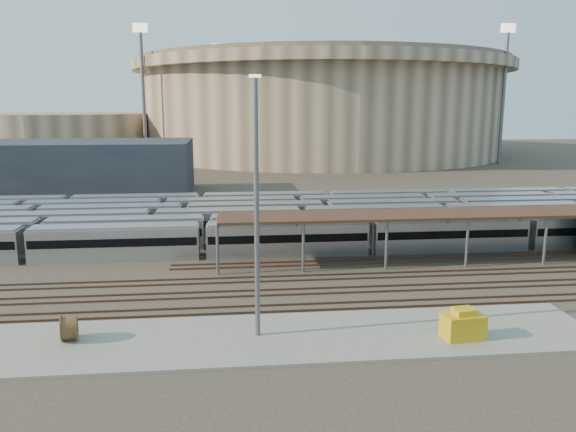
% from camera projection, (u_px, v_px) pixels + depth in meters
% --- Properties ---
extents(ground, '(420.00, 420.00, 0.00)m').
position_uv_depth(ground, '(299.00, 276.00, 55.53)').
color(ground, '#383026').
rests_on(ground, ground).
extents(apron, '(50.00, 9.00, 0.20)m').
position_uv_depth(apron, '(256.00, 339.00, 40.37)').
color(apron, gray).
rests_on(apron, ground).
extents(subway_trains, '(131.16, 23.90, 3.60)m').
position_uv_depth(subway_trains, '(306.00, 220.00, 73.56)').
color(subway_trains, '#BABABF').
rests_on(subway_trains, ground).
extents(inspection_shed, '(60.30, 6.00, 5.30)m').
position_uv_depth(inspection_shed, '(496.00, 214.00, 60.73)').
color(inspection_shed, '#5C5C61').
rests_on(inspection_shed, ground).
extents(empty_tracks, '(170.00, 9.62, 0.18)m').
position_uv_depth(empty_tracks, '(306.00, 291.00, 50.64)').
color(empty_tracks, '#4C3323').
rests_on(empty_tracks, ground).
extents(stadium, '(124.00, 124.00, 32.50)m').
position_uv_depth(stadium, '(321.00, 105.00, 191.46)').
color(stadium, tan).
rests_on(stadium, ground).
extents(secondary_arena, '(56.00, 56.00, 14.00)m').
position_uv_depth(secondary_arena, '(57.00, 136.00, 174.79)').
color(secondary_arena, tan).
rests_on(secondary_arena, ground).
extents(service_building, '(42.00, 20.00, 10.00)m').
position_uv_depth(service_building, '(77.00, 168.00, 104.60)').
color(service_building, '#1E232D').
rests_on(service_building, ground).
extents(floodlight_0, '(4.00, 1.00, 38.40)m').
position_uv_depth(floodlight_0, '(143.00, 90.00, 155.71)').
color(floodlight_0, '#5C5C61').
rests_on(floodlight_0, ground).
extents(floodlight_2, '(4.00, 1.00, 38.40)m').
position_uv_depth(floodlight_2, '(504.00, 90.00, 156.27)').
color(floodlight_2, '#5C5C61').
rests_on(floodlight_2, ground).
extents(floodlight_3, '(4.00, 1.00, 38.40)m').
position_uv_depth(floodlight_3, '(218.00, 94.00, 206.54)').
color(floodlight_3, '#5C5C61').
rests_on(floodlight_3, ground).
extents(cable_reel_west, '(1.39, 2.05, 1.88)m').
position_uv_depth(cable_reel_west, '(69.00, 328.00, 39.63)').
color(cable_reel_west, brown).
rests_on(cable_reel_west, apron).
extents(yard_light_pole, '(0.81, 0.36, 18.41)m').
position_uv_depth(yard_light_pole, '(256.00, 209.00, 38.98)').
color(yard_light_pole, '#5C5C61').
rests_on(yard_light_pole, apron).
extents(yellow_equipment, '(3.02, 2.08, 1.78)m').
position_uv_depth(yellow_equipment, '(463.00, 326.00, 40.08)').
color(yellow_equipment, gold).
rests_on(yellow_equipment, apron).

